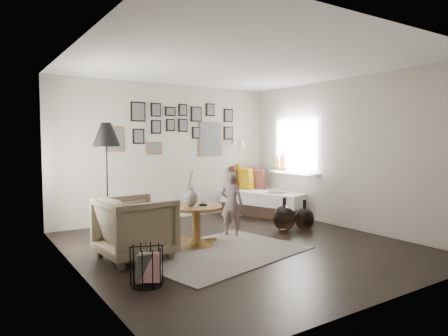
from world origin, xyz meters
TOP-DOWN VIEW (x-y plane):
  - ground at (0.00, 0.00)m, footprint 4.80×4.80m
  - wall_back at (0.00, 2.40)m, footprint 4.50×0.00m
  - wall_front at (0.00, -2.40)m, footprint 4.50×0.00m
  - wall_left at (-2.25, 0.00)m, footprint 0.00×4.80m
  - wall_right at (2.25, 0.00)m, footprint 0.00×4.80m
  - ceiling at (0.00, 0.00)m, footprint 4.80×4.80m
  - door_left at (-2.23, 1.20)m, footprint 0.00×2.14m
  - window_right at (2.18, 1.34)m, footprint 0.15×1.32m
  - gallery_wall at (0.29, 2.38)m, footprint 2.74×0.03m
  - wall_sconce at (1.55, 2.13)m, footprint 0.18×0.36m
  - rug at (-0.45, -0.16)m, footprint 2.52×2.01m
  - pedestal_table at (-0.53, 0.34)m, footprint 0.74×0.74m
  - vase at (-0.61, 0.36)m, footprint 0.21×0.21m
  - candles at (-0.42, 0.34)m, footprint 0.13×0.13m
  - daybed at (1.86, 1.98)m, footprint 1.54×2.31m
  - magazine_on_daybed at (1.81, 1.33)m, footprint 0.36×0.40m
  - armchair at (-1.49, 0.25)m, footprint 0.95×0.93m
  - armchair_cushion at (-1.46, 0.30)m, footprint 0.38×0.39m
  - floor_lamp at (-1.50, 1.37)m, footprint 0.42×0.42m
  - magazine_basket at (-1.74, -0.75)m, footprint 0.42×0.42m
  - demijohn_large at (1.16, 0.34)m, footprint 0.38×0.38m
  - demijohn_small at (1.51, 0.22)m, footprint 0.33×0.33m
  - child at (0.23, 0.56)m, footprint 0.42×0.45m

SIDE VIEW (x-z plane):
  - ground at x=0.00m, z-range 0.00..0.00m
  - rug at x=-0.45m, z-range 0.00..0.01m
  - demijohn_small at x=1.51m, z-range -0.06..0.45m
  - magazine_basket at x=-1.74m, z-range 0.00..0.41m
  - demijohn_large at x=1.16m, z-range -0.06..0.50m
  - pedestal_table at x=-0.53m, z-range -0.02..0.56m
  - daybed at x=1.86m, z-range -0.20..0.86m
  - armchair at x=-1.49m, z-range 0.00..0.80m
  - armchair_cushion at x=-1.46m, z-range 0.40..0.56m
  - magazine_on_daybed at x=1.81m, z-range 0.48..0.50m
  - child at x=0.23m, z-range 0.00..1.03m
  - candles at x=-0.42m, z-range 0.58..0.85m
  - vase at x=-0.61m, z-range 0.48..1.01m
  - window_right at x=2.18m, z-range 0.28..1.58m
  - door_left at x=-2.23m, z-range -0.02..2.12m
  - wall_back at x=0.00m, z-range -0.95..3.55m
  - wall_front at x=0.00m, z-range -0.95..3.55m
  - wall_left at x=-2.25m, z-range -1.10..3.70m
  - wall_right at x=2.25m, z-range -1.10..3.70m
  - wall_sconce at x=1.55m, z-range 1.38..1.54m
  - floor_lamp at x=-1.50m, z-range 0.65..2.44m
  - gallery_wall at x=0.29m, z-range 1.20..2.28m
  - ceiling at x=0.00m, z-range 2.60..2.60m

